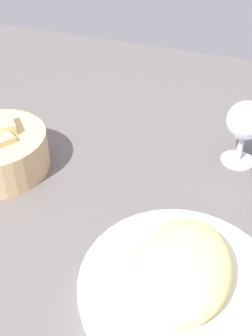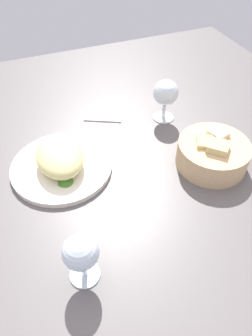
{
  "view_description": "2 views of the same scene",
  "coord_description": "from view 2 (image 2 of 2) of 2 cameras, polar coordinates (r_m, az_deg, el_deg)",
  "views": [
    {
      "loc": [
        -34.01,
        -18.37,
        40.51
      ],
      "look_at": [
        6.96,
        -2.18,
        5.8
      ],
      "focal_mm": 40.71,
      "sensor_mm": 36.0,
      "label": 1
    },
    {
      "loc": [
        50.59,
        -19.7,
        55.57
      ],
      "look_at": [
        4.95,
        -1.58,
        5.77
      ],
      "focal_mm": 33.34,
      "sensor_mm": 36.0,
      "label": 2
    }
  ],
  "objects": [
    {
      "name": "ground_plane",
      "position": [
        0.78,
        -0.26,
        -0.77
      ],
      "size": [
        140.0,
        140.0,
        2.0
      ],
      "primitive_type": "cube",
      "color": "#5A5554"
    },
    {
      "name": "folded_napkin",
      "position": [
        0.95,
        -4.08,
        9.88
      ],
      "size": [
        11.16,
        12.97,
        0.8
      ],
      "primitive_type": "cube",
      "rotation": [
        0.0,
        0.0,
        1.11
      ],
      "color": "white",
      "rests_on": "ground_plane"
    },
    {
      "name": "plate",
      "position": [
        0.79,
        -11.66,
        0.26
      ],
      "size": [
        24.92,
        24.92,
        1.4
      ],
      "primitive_type": "cylinder",
      "color": "white",
      "rests_on": "ground_plane"
    },
    {
      "name": "wine_glass_near",
      "position": [
        0.55,
        -8.24,
        -15.28
      ],
      "size": [
        6.47,
        6.47,
        11.5
      ],
      "color": "silver",
      "rests_on": "ground_plane"
    },
    {
      "name": "wine_glass_far",
      "position": [
        0.9,
        7.25,
        13.25
      ],
      "size": [
        7.16,
        7.16,
        12.17
      ],
      "color": "silver",
      "rests_on": "ground_plane"
    },
    {
      "name": "lettuce_garnish",
      "position": [
        0.74,
        -11.03,
        -2.25
      ],
      "size": [
        3.75,
        3.75,
        1.27
      ],
      "primitive_type": "cone",
      "color": "#447B29",
      "rests_on": "plate"
    },
    {
      "name": "omelette",
      "position": [
        0.77,
        -12.03,
        2.07
      ],
      "size": [
        15.5,
        11.4,
        5.47
      ],
      "primitive_type": "ellipsoid",
      "rotation": [
        0.0,
        0.0,
        0.01
      ],
      "color": "#DBCE81",
      "rests_on": "plate"
    },
    {
      "name": "bread_basket",
      "position": [
        0.8,
        15.53,
        2.62
      ],
      "size": [
        17.54,
        17.54,
        8.29
      ],
      "color": "tan",
      "rests_on": "ground_plane"
    }
  ]
}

